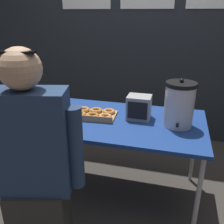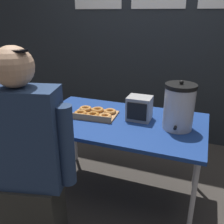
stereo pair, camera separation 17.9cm
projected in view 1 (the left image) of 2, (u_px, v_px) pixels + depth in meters
ground_plane at (119, 192)px, 2.24m from camera, size 12.00×12.00×0.00m
back_wall at (147, 19)px, 2.85m from camera, size 6.00×0.11×2.84m
folding_table at (120, 125)px, 1.99m from camera, size 1.32×0.78×0.70m
donut_box at (94, 114)px, 2.03m from camera, size 0.37×0.27×0.05m
coffee_urn at (179, 104)px, 1.82m from camera, size 0.22×0.25×0.36m
cell_phone at (52, 119)px, 1.98m from camera, size 0.10×0.16×0.01m
space_heater at (139, 107)px, 1.97m from camera, size 0.18×0.16×0.19m
person_seated at (34, 167)px, 1.49m from camera, size 0.59×0.33×1.34m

